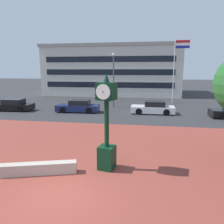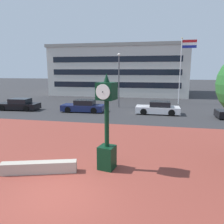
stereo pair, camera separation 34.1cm
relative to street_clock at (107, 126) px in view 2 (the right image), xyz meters
name	(u,v)px [view 2 (the right image)]	position (x,y,z in m)	size (l,w,h in m)	color
ground_plane	(56,194)	(-1.34, -2.38, -1.97)	(200.00, 200.00, 0.00)	#2D2D30
plaza_brick_paving	(85,158)	(-1.34, 0.87, -1.96)	(44.00, 14.50, 0.01)	brown
planter_wall	(39,167)	(-2.78, -0.99, -1.72)	(3.20, 0.40, 0.50)	#ADA393
street_clock	(107,126)	(0.00, 0.00, 0.00)	(0.86, 0.90, 4.26)	black
car_street_near	(19,105)	(-12.82, 12.45, -1.39)	(4.61, 2.06, 1.28)	black
car_street_mid	(158,108)	(2.37, 13.17, -1.39)	(4.35, 1.93, 1.28)	silver
car_street_distant	(83,106)	(-5.42, 12.79, -1.39)	(4.52, 1.97, 1.28)	navy
flagpole_primary	(183,64)	(5.33, 20.62, 3.11)	(1.86, 0.14, 8.37)	silver
civic_building	(121,70)	(-4.50, 32.79, 2.34)	(23.65, 14.35, 8.60)	beige
street_lamp_post	(119,74)	(-2.21, 16.43, 1.91)	(0.36, 0.36, 6.30)	#4C4C51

